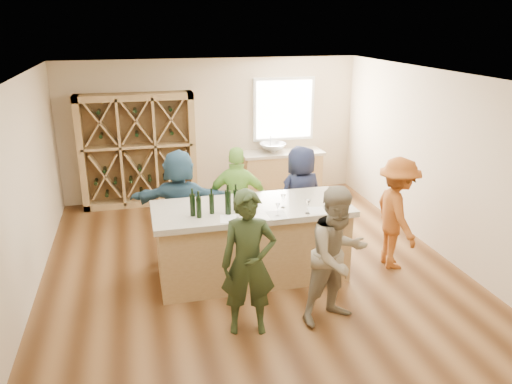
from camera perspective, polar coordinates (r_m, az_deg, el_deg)
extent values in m
cube|color=brown|center=(7.48, -0.38, -9.27)|extent=(6.00, 7.00, 0.10)
cube|color=white|center=(6.62, -0.44, 13.41)|extent=(6.00, 7.00, 0.10)
cube|color=beige|center=(10.29, -5.06, 7.22)|extent=(6.00, 0.10, 2.80)
cube|color=beige|center=(3.86, 12.39, -14.45)|extent=(6.00, 0.10, 2.80)
cube|color=beige|center=(6.91, -25.83, -0.62)|extent=(0.10, 7.00, 2.80)
cube|color=beige|center=(8.15, 20.96, 2.84)|extent=(0.10, 7.00, 2.80)
cube|color=white|center=(10.48, 3.19, 9.43)|extent=(1.30, 0.06, 1.30)
cube|color=white|center=(10.44, 3.24, 9.40)|extent=(1.18, 0.01, 1.18)
cube|color=#AA8551|center=(9.97, -13.32, 4.62)|extent=(2.20, 0.45, 2.20)
cube|color=#AA8551|center=(10.50, 2.96, 2.05)|extent=(1.60, 0.58, 0.86)
cube|color=#B6AB96|center=(10.38, 3.01, 4.48)|extent=(1.70, 0.62, 0.06)
imported|color=silver|center=(10.29, 1.95, 5.08)|extent=(0.54, 0.54, 0.19)
cylinder|color=silver|center=(10.45, 1.68, 5.62)|extent=(0.02, 0.02, 0.30)
cube|color=#AA8551|center=(7.09, -0.48, -5.99)|extent=(2.60, 1.00, 1.00)
cube|color=#B6AB96|center=(6.88, -0.49, -1.91)|extent=(2.72, 1.12, 0.08)
cylinder|color=black|center=(6.53, -7.25, -1.50)|extent=(0.08, 0.08, 0.29)
cylinder|color=black|center=(6.46, -6.55, -1.75)|extent=(0.09, 0.09, 0.28)
cylinder|color=black|center=(6.58, -5.09, -1.36)|extent=(0.07, 0.07, 0.27)
cylinder|color=black|center=(6.53, -3.22, -1.21)|extent=(0.09, 0.09, 0.33)
cylinder|color=black|center=(6.67, -2.32, -0.93)|extent=(0.07, 0.07, 0.29)
cone|color=white|center=(6.40, -2.17, -2.29)|extent=(0.09, 0.09, 0.19)
cone|color=white|center=(6.49, 2.50, -2.12)|extent=(0.07, 0.07, 0.16)
cone|color=white|center=(6.60, 5.94, -1.67)|extent=(0.08, 0.08, 0.20)
cone|color=white|center=(6.78, 3.12, -1.06)|extent=(0.07, 0.07, 0.18)
cone|color=white|center=(6.89, 8.02, -0.88)|extent=(0.09, 0.09, 0.19)
cube|color=white|center=(6.44, -3.18, -3.06)|extent=(0.26, 0.32, 0.00)
cube|color=white|center=(6.55, 2.47, -2.66)|extent=(0.24, 0.32, 0.00)
cube|color=white|center=(6.74, 6.92, -2.12)|extent=(0.26, 0.32, 0.00)
imported|color=#263319|center=(5.74, -0.86, -8.18)|extent=(0.71, 0.57, 1.75)
imported|color=gray|center=(6.03, 9.30, -7.20)|extent=(0.93, 0.67, 1.72)
imported|color=#994C19|center=(7.55, 15.78, -2.37)|extent=(0.61, 1.12, 1.67)
imported|color=#8CC64C|center=(7.75, -2.07, -0.96)|extent=(1.10, 0.77, 1.70)
imported|color=#191E38|center=(8.02, 5.12, -0.51)|extent=(0.91, 0.70, 1.65)
imported|color=#335972|center=(7.70, -8.66, -1.31)|extent=(1.65, 0.86, 1.70)
cone|color=white|center=(7.00, -1.27, -0.38)|extent=(0.07, 0.07, 0.18)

